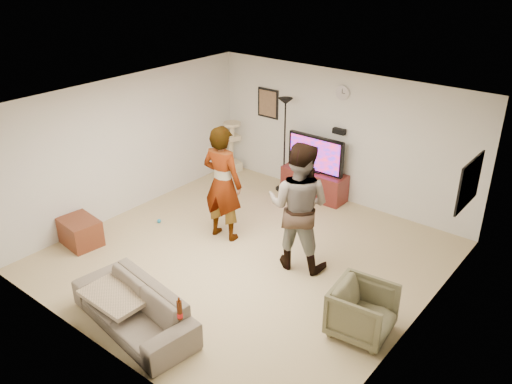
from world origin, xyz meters
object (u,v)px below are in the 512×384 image
Objects in this scene: floor_lamp at (284,146)px; beer_bottle at (180,310)px; tv at (316,154)px; tv_stand at (314,184)px; person_right at (299,206)px; sofa at (134,308)px; armchair at (362,311)px; person_left at (222,183)px; cat_tree at (231,146)px; side_table at (80,232)px.

floor_lamp is 4.98m from beer_bottle.
floor_lamp reaches higher than tv.
tv_stand is 0.65× the size of person_right.
tv reaches higher than tv_stand.
sofa is (0.30, -4.73, 0.01)m from tv_stand.
armchair is at bearing 137.80° from person_right.
tv_stand is at bearing 0.00° from tv.
person_left is at bearing 112.67° from sofa.
tv_stand is 2.15m from cat_tree.
person_right is 1.88m from armchair.
sofa is at bearing 57.53° from person_right.
side_table is at bearing 169.16° from sofa.
tv is at bearing 62.74° from side_table.
floor_lamp reaches higher than armchair.
cat_tree is at bearing 91.49° from side_table.
person_left is 2.61× the size of armchair.
tv is 1.05× the size of cat_tree.
person_left is 2.49m from side_table.
person_right reaches higher than side_table.
armchair is at bearing 11.25° from side_table.
cat_tree reaches higher than beer_bottle.
floor_lamp is (-0.66, -0.11, 0.67)m from tv_stand.
beer_bottle is (3.32, -4.71, 0.13)m from cat_tree.
side_table is (-2.03, -3.94, -0.67)m from tv.
beer_bottle reaches higher than sofa.
floor_lamp is at bearing -170.52° from tv_stand.
person_right is at bearing -63.21° from tv_stand.
cat_tree is 3.93m from side_table.
cat_tree is 2.90m from person_left.
person_right reaches higher than cat_tree.
floor_lamp is (-0.66, -0.11, 0.05)m from tv.
beer_bottle is 3.35m from side_table.
person_right reaches higher than tv.
tv is at bearing 180.00° from tv_stand.
person_left is 0.98× the size of person_right.
cat_tree is 1.68× the size of side_table.
person_right reaches higher than armchair.
person_left is (0.31, -2.15, 0.04)m from floor_lamp.
side_table is (-3.14, -1.74, -0.78)m from person_right.
armchair is at bearing -48.38° from tv.
beer_bottle reaches higher than tv_stand.
floor_lamp is at bearing 70.26° from side_table.
cat_tree is 5.31m from sofa.
person_left is at bearing -81.88° from floor_lamp.
sofa is 2.93m from armchair.
floor_lamp reaches higher than cat_tree.
side_table is at bearing 14.24° from person_right.
person_left is at bearing -51.50° from cat_tree.
floor_lamp is at bearing 42.65° from armchair.
tv is 1.57× the size of armchair.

